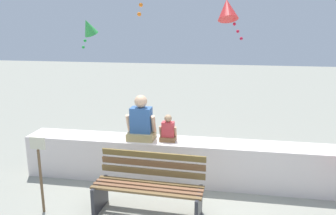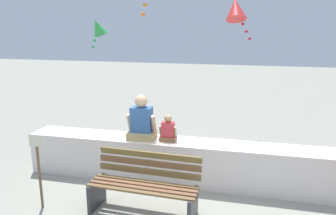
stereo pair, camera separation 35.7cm
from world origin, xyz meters
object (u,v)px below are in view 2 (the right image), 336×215
person_child (168,130)px  person_adult (142,122)px  kite_red (236,9)px  sign_post (39,165)px  kite_green (98,27)px  park_bench (145,186)px

person_child → person_adult: bearing=-180.0°
kite_red → sign_post: size_ratio=0.92×
kite_red → person_child: bearing=-106.1°
kite_red → kite_green: 3.66m
park_bench → person_adult: bearing=109.4°
person_child → kite_red: (0.94, 3.26, 2.19)m
park_bench → person_adult: person_adult is taller
person_adult → kite_red: kite_red is taller
kite_red → kite_green: size_ratio=1.30×
person_child → kite_green: 4.45m
park_bench → person_child: 1.23m
kite_green → sign_post: size_ratio=0.71×
kite_green → person_adult: bearing=-54.5°
kite_green → sign_post: (1.00, -4.45, -1.99)m
kite_red → kite_green: bearing=-177.1°
kite_red → sign_post: bearing=-119.6°
park_bench → person_child: (0.10, 1.10, 0.54)m
park_bench → kite_green: size_ratio=1.97×
sign_post → person_child: bearing=39.0°
person_adult → sign_post: person_adult is taller
kite_red → sign_post: 5.86m
person_adult → sign_post: bearing=-131.3°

